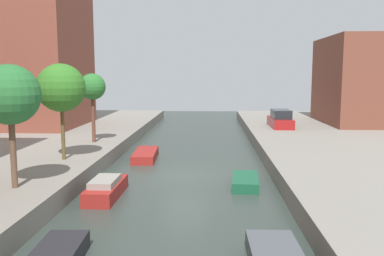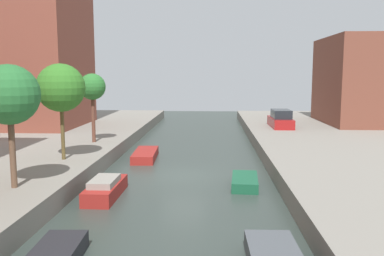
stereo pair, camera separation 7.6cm
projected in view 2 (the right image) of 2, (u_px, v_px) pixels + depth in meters
name	position (u px, v px, depth m)	size (l,w,h in m)	color
ground_plane	(184.00, 176.00, 23.68)	(84.00, 84.00, 0.00)	#333D38
apartment_tower_far	(26.00, 31.00, 38.02)	(10.00, 10.39, 18.01)	brown
low_block_right	(376.00, 80.00, 40.53)	(10.00, 10.83, 8.62)	brown
street_tree_1	(9.00, 95.00, 17.18)	(2.59, 2.59, 5.37)	brown
street_tree_2	(61.00, 88.00, 23.03)	(2.76, 2.76, 5.55)	brown
street_tree_3	(92.00, 88.00, 29.08)	(1.90, 1.90, 4.99)	brown
parked_car	(281.00, 120.00, 37.83)	(1.86, 4.71, 1.67)	maroon
moored_boat_left_2	(105.00, 189.00, 19.60)	(1.38, 3.77, 0.98)	maroon
moored_boat_left_3	(145.00, 155.00, 28.44)	(1.69, 4.31, 0.57)	maroon
moored_boat_right_2	(245.00, 182.00, 21.49)	(1.57, 3.15, 0.52)	#195638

